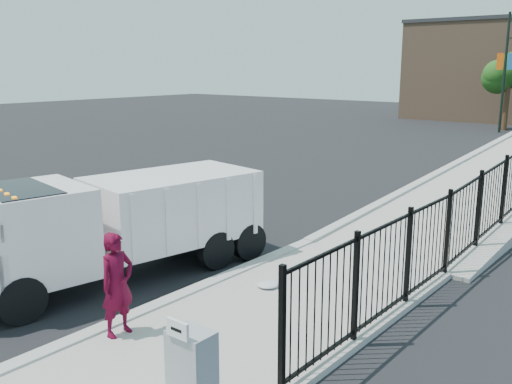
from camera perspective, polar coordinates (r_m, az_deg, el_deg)
The scene contains 11 objects.
ground at distance 11.81m, azimuth -5.71°, elevation -10.02°, with size 120.00×120.00×0.00m, color black.
sidewalk at distance 9.28m, azimuth -5.90°, elevation -16.24°, with size 3.55×12.00×0.12m, color #9E998E.
curb at distance 10.58m, azimuth -13.52°, elevation -12.64°, with size 0.30×12.00×0.16m, color #ADAAA3.
truck at distance 12.51m, azimuth -14.10°, elevation -2.82°, with size 3.29×6.96×2.29m.
worker at distance 9.77m, azimuth -13.71°, elevation -8.96°, with size 0.64×0.42×1.76m, color #4F041B.
utility_cabinet at distance 7.45m, azimuth -6.40°, elevation -17.99°, with size 0.55×0.40×1.25m, color gray.
arrow_sign at distance 6.97m, azimuth -7.87°, elevation -13.44°, with size 0.35×0.04×0.22m, color white.
debris at distance 11.73m, azimuth 1.16°, elevation -9.20°, with size 0.45×0.45×0.11m, color silver.
light_pole_0 at distance 42.70m, azimuth 24.03°, elevation 11.27°, with size 3.77×0.22×8.00m.
tree_0 at distance 44.31m, azimuth 23.98°, elevation 10.73°, with size 2.51×2.51×5.26m.
building at distance 54.36m, azimuth 21.40°, elevation 11.14°, with size 10.00×10.00×8.00m, color #8C664C.
Camera 1 is at (7.72, -7.72, 4.52)m, focal length 40.00 mm.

